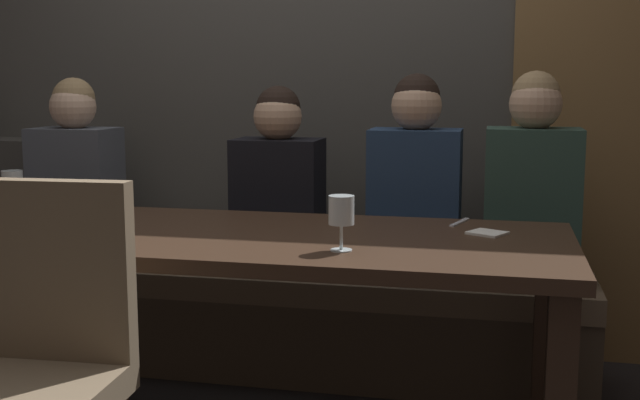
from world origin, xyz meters
TOP-DOWN VIEW (x-y plane):
  - back_wall_tiled at (0.00, 1.22)m, footprint 6.00×0.12m
  - arched_door at (1.35, 1.15)m, footprint 0.90×0.05m
  - back_counter at (-1.55, 1.04)m, footprint 1.10×0.28m
  - dining_table at (0.00, 0.00)m, footprint 2.20×0.84m
  - banquette_bench at (0.00, 0.70)m, footprint 2.50×0.44m
  - chair_near_side at (-0.29, -0.72)m, footprint 0.46×0.46m
  - diner_redhead at (-0.97, 0.72)m, footprint 0.36×0.24m
  - diner_bearded at (-0.05, 0.72)m, footprint 0.36×0.24m
  - diner_far_end at (0.53, 0.71)m, footprint 0.36×0.24m
  - diner_near_end at (0.98, 0.72)m, footprint 0.36×0.24m
  - wine_glass_end_right at (0.41, -0.21)m, footprint 0.08×0.08m
  - wine_glass_far_left at (-0.92, 0.16)m, footprint 0.08×0.08m
  - espresso_cup at (-0.75, 0.30)m, footprint 0.12×0.12m
  - fork_on_table at (0.72, 0.33)m, footprint 0.06×0.17m
  - folded_napkin at (0.82, 0.15)m, footprint 0.14×0.14m

SIDE VIEW (x-z plane):
  - banquette_bench at x=0.00m, z-range 0.00..0.45m
  - back_counter at x=-1.55m, z-range 0.00..0.95m
  - chair_near_side at x=-0.29m, z-range 0.07..1.05m
  - dining_table at x=0.00m, z-range 0.28..1.02m
  - fork_on_table at x=0.72m, z-range 0.74..0.75m
  - folded_napkin at x=0.82m, z-range 0.74..0.75m
  - espresso_cup at x=-0.75m, z-range 0.73..0.80m
  - diner_bearded at x=-0.05m, z-range 0.43..1.19m
  - diner_redhead at x=-0.97m, z-range 0.43..1.23m
  - diner_far_end at x=0.53m, z-range 0.43..1.24m
  - diner_near_end at x=0.98m, z-range 0.43..1.25m
  - wine_glass_far_left at x=-0.92m, z-range 0.77..0.93m
  - wine_glass_end_right at x=0.41m, z-range 0.77..0.94m
  - arched_door at x=1.35m, z-range 0.09..2.64m
  - back_wall_tiled at x=0.00m, z-range 0.00..3.00m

